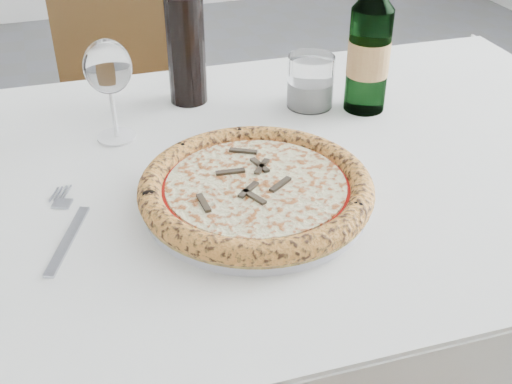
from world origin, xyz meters
TOP-DOWN VIEW (x-y plane):
  - floor at (0.00, 0.00)m, footprint 5.00×6.00m
  - dining_table at (-0.08, -0.23)m, footprint 1.37×0.84m
  - chair_far at (-0.13, 0.59)m, footprint 0.47×0.47m
  - plate at (-0.08, -0.33)m, footprint 0.30×0.30m
  - pizza at (-0.08, -0.33)m, footprint 0.31×0.31m
  - fork at (-0.32, -0.31)m, footprint 0.07×0.20m
  - wine_glass at (-0.23, -0.08)m, footprint 0.07×0.07m
  - tumbler at (0.11, -0.07)m, footprint 0.08×0.08m
  - beer_bottle at (0.20, -0.11)m, footprint 0.07×0.07m
  - wine_bottle at (-0.08, 0.02)m, footprint 0.07×0.07m

SIDE VIEW (x-z plane):
  - floor at x=0.00m, z-range -0.02..0.00m
  - chair_far at x=-0.13m, z-range 0.07..1.00m
  - dining_table at x=-0.08m, z-range 0.28..1.04m
  - fork at x=-0.32m, z-range 0.76..0.76m
  - plate at x=-0.08m, z-range 0.76..0.77m
  - pizza at x=-0.08m, z-range 0.77..0.80m
  - tumbler at x=0.11m, z-range 0.75..0.84m
  - beer_bottle at x=0.20m, z-range 0.73..1.00m
  - wine_bottle at x=-0.08m, z-range 0.74..1.00m
  - wine_glass at x=-0.23m, z-range 0.79..0.95m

